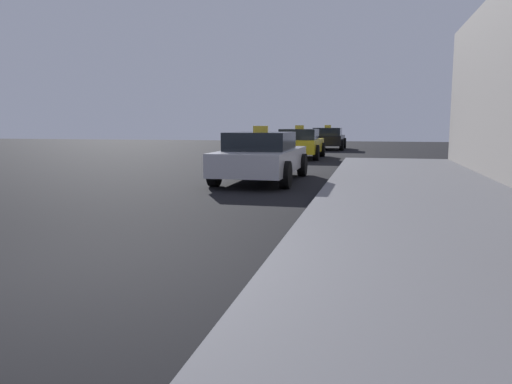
# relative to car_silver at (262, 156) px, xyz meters

# --- Properties ---
(ground_plane) EXTENTS (80.00, 80.00, 0.00)m
(ground_plane) POSITION_rel_car_silver_xyz_m (-0.22, -8.55, -0.65)
(ground_plane) COLOR black
(sidewalk) EXTENTS (4.00, 32.00, 0.15)m
(sidewalk) POSITION_rel_car_silver_xyz_m (3.78, -8.55, -0.57)
(sidewalk) COLOR slate
(sidewalk) RESTS_ON ground_plane
(car_silver) EXTENTS (1.94, 4.42, 1.43)m
(car_silver) POSITION_rel_car_silver_xyz_m (0.00, 0.00, 0.00)
(car_silver) COLOR #B7B7BF
(car_silver) RESTS_ON ground_plane
(car_yellow) EXTENTS (1.94, 4.06, 1.43)m
(car_yellow) POSITION_rel_car_silver_xyz_m (-0.28, 8.89, -0.00)
(car_yellow) COLOR yellow
(car_yellow) RESTS_ON ground_plane
(car_black) EXTENTS (2.00, 4.15, 1.43)m
(car_black) POSITION_rel_car_silver_xyz_m (0.25, 16.87, -0.00)
(car_black) COLOR black
(car_black) RESTS_ON ground_plane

